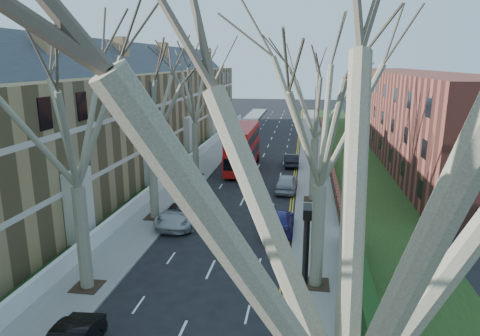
% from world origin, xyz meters
% --- Properties ---
extents(pavement_left, '(3.00, 102.00, 0.12)m').
position_xyz_m(pavement_left, '(-6.00, 39.00, 0.06)').
color(pavement_left, slate).
rests_on(pavement_left, ground).
extents(pavement_right, '(3.00, 102.00, 0.12)m').
position_xyz_m(pavement_right, '(6.00, 39.00, 0.06)').
color(pavement_right, slate).
rests_on(pavement_right, ground).
extents(terrace_left, '(9.70, 78.00, 13.60)m').
position_xyz_m(terrace_left, '(-13.65, 31.00, 5.53)').
color(terrace_left, '#9A804E').
rests_on(terrace_left, ground).
extents(flats_right, '(13.97, 54.00, 10.00)m').
position_xyz_m(flats_right, '(17.46, 43.00, 4.98)').
color(flats_right, brown).
rests_on(flats_right, ground).
extents(front_wall_left, '(0.30, 78.00, 1.00)m').
position_xyz_m(front_wall_left, '(-7.65, 31.00, 0.62)').
color(front_wall_left, white).
rests_on(front_wall_left, ground).
extents(grass_verge_right, '(6.00, 102.00, 0.06)m').
position_xyz_m(grass_verge_right, '(10.50, 39.00, 0.15)').
color(grass_verge_right, '#1B3412').
rests_on(grass_verge_right, ground).
extents(tree_left_mid, '(10.50, 10.50, 14.71)m').
position_xyz_m(tree_left_mid, '(-5.70, 6.00, 9.56)').
color(tree_left_mid, '#655E48').
rests_on(tree_left_mid, ground).
extents(tree_left_far, '(10.15, 10.15, 14.22)m').
position_xyz_m(tree_left_far, '(-5.70, 16.00, 9.24)').
color(tree_left_far, '#655E48').
rests_on(tree_left_far, ground).
extents(tree_left_dist, '(10.50, 10.50, 14.71)m').
position_xyz_m(tree_left_dist, '(-5.70, 28.00, 9.56)').
color(tree_left_dist, '#655E48').
rests_on(tree_left_dist, ground).
extents(tree_right_near, '(10.85, 10.85, 15.20)m').
position_xyz_m(tree_right_near, '(5.70, -6.00, 9.86)').
color(tree_right_near, '#655E48').
rests_on(tree_right_near, ground).
extents(tree_right_mid, '(10.50, 10.50, 14.71)m').
position_xyz_m(tree_right_mid, '(5.70, 8.00, 9.56)').
color(tree_right_mid, '#655E48').
rests_on(tree_right_mid, ground).
extents(tree_right_far, '(10.15, 10.15, 14.22)m').
position_xyz_m(tree_right_far, '(5.70, 22.00, 9.24)').
color(tree_right_far, '#655E48').
rests_on(tree_right_far, ground).
extents(double_decker_bus, '(2.73, 10.64, 4.46)m').
position_xyz_m(double_decker_bus, '(-1.54, 31.74, 2.19)').
color(double_decker_bus, '#B00D0C').
rests_on(double_decker_bus, ground).
extents(car_left_far, '(3.07, 5.91, 1.59)m').
position_xyz_m(car_left_far, '(-3.49, 15.62, 0.80)').
color(car_left_far, '#ABABB1').
rests_on(car_left_far, ground).
extents(car_right_near, '(2.06, 4.92, 1.42)m').
position_xyz_m(car_right_near, '(3.35, 15.10, 0.71)').
color(car_right_near, navy).
rests_on(car_right_near, ground).
extents(car_right_mid, '(2.04, 4.63, 1.55)m').
position_xyz_m(car_right_mid, '(3.44, 24.39, 0.77)').
color(car_right_mid, '#989DA1').
rests_on(car_right_mid, ground).
extents(car_right_far, '(1.76, 4.25, 1.37)m').
position_xyz_m(car_right_far, '(3.51, 33.87, 0.68)').
color(car_right_far, black).
rests_on(car_right_far, ground).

